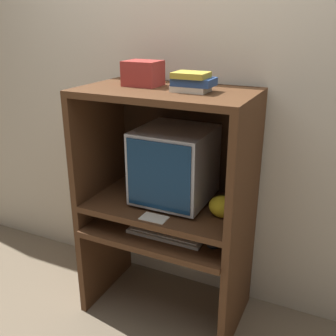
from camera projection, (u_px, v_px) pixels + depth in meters
ground_plane at (146, 334)px, 2.35m from camera, size 12.00×12.00×0.00m
wall_back at (191, 99)px, 2.42m from camera, size 6.00×0.06×2.60m
desk_base at (164, 258)px, 2.42m from camera, size 0.96×0.59×0.60m
desk_monitor_shelf at (167, 207)px, 2.33m from camera, size 0.96×0.57×0.15m
hutch_upper at (169, 129)px, 2.20m from camera, size 0.96×0.57×0.66m
crt_monitor at (175, 165)px, 2.26m from camera, size 0.41×0.43×0.44m
keyboard at (166, 233)px, 2.25m from camera, size 0.45×0.15×0.03m
mouse at (212, 246)px, 2.12m from camera, size 0.06×0.04×0.03m
snack_bag at (222, 207)px, 2.13m from camera, size 0.15×0.11×0.12m
book_stack at (192, 82)px, 1.99m from camera, size 0.21×0.16×0.10m
paper_card at (154, 218)px, 2.13m from camera, size 0.15×0.10×0.00m
storage_box at (143, 73)px, 2.17m from camera, size 0.19×0.16×0.14m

